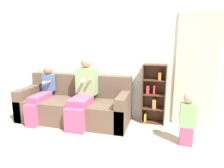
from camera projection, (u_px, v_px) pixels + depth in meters
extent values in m
plane|color=#B2A893|center=(72.00, 132.00, 3.51)|extent=(14.00, 14.00, 0.00)
cube|color=silver|center=(90.00, 55.00, 4.12)|extent=(10.00, 0.06, 2.55)
cube|color=beige|center=(196.00, 70.00, 3.60)|extent=(0.72, 0.04, 2.08)
cube|color=brown|center=(72.00, 112.00, 3.88)|extent=(2.17, 0.66, 0.43)
cube|color=brown|center=(80.00, 95.00, 4.21)|extent=(2.17, 0.15, 0.88)
cube|color=brown|center=(28.00, 103.00, 4.10)|extent=(0.17, 0.66, 0.63)
cube|color=brown|center=(123.00, 112.00, 3.60)|extent=(0.17, 0.66, 0.63)
cube|color=#DB4C75|center=(74.00, 121.00, 3.45)|extent=(0.35, 0.12, 0.43)
cube|color=#DB4C75|center=(81.00, 101.00, 3.66)|extent=(0.35, 0.46, 0.11)
cube|color=#84AD70|center=(87.00, 81.00, 3.90)|extent=(0.41, 0.18, 0.52)
sphere|color=tan|center=(86.00, 62.00, 3.82)|extent=(0.21, 0.21, 0.21)
cylinder|color=tan|center=(89.00, 80.00, 3.72)|extent=(0.05, 0.10, 0.05)
cube|color=white|center=(83.00, 80.00, 3.70)|extent=(0.05, 0.12, 0.02)
cube|color=#DB4C75|center=(31.00, 116.00, 3.67)|extent=(0.21, 0.12, 0.43)
cube|color=#DB4C75|center=(40.00, 97.00, 3.91)|extent=(0.21, 0.53, 0.11)
cube|color=#476B9E|center=(49.00, 82.00, 4.17)|extent=(0.25, 0.11, 0.34)
sphere|color=#8C664C|center=(48.00, 70.00, 4.11)|extent=(0.18, 0.18, 0.18)
cylinder|color=#8C664C|center=(49.00, 82.00, 4.04)|extent=(0.05, 0.10, 0.05)
cube|color=white|center=(44.00, 82.00, 4.01)|extent=(0.05, 0.12, 0.02)
cube|color=#DB4C75|center=(186.00, 135.00, 3.06)|extent=(0.19, 0.14, 0.30)
cube|color=#84AD70|center=(188.00, 115.00, 2.99)|extent=(0.23, 0.14, 0.37)
sphere|color=tan|center=(189.00, 98.00, 2.93)|extent=(0.17, 0.17, 0.17)
cube|color=#4C2D1E|center=(143.00, 94.00, 3.84)|extent=(0.02, 0.23, 1.14)
cube|color=#4C2D1E|center=(165.00, 95.00, 3.74)|extent=(0.02, 0.23, 1.14)
cube|color=#4C2D1E|center=(154.00, 93.00, 3.89)|extent=(0.43, 0.02, 1.14)
cube|color=#4C2D1E|center=(152.00, 122.00, 3.91)|extent=(0.40, 0.20, 0.02)
cube|color=#4C2D1E|center=(153.00, 108.00, 3.85)|extent=(0.40, 0.20, 0.02)
cube|color=#4C2D1E|center=(154.00, 94.00, 3.79)|extent=(0.40, 0.20, 0.02)
cube|color=#4C2D1E|center=(154.00, 80.00, 3.73)|extent=(0.40, 0.20, 0.02)
cube|color=#4C2D1E|center=(155.00, 65.00, 3.67)|extent=(0.40, 0.20, 0.02)
cube|color=#C63838|center=(148.00, 89.00, 3.80)|extent=(0.05, 0.11, 0.16)
cube|color=beige|center=(154.00, 104.00, 3.83)|extent=(0.04, 0.13, 0.18)
cube|color=#C63838|center=(154.00, 89.00, 3.77)|extent=(0.03, 0.12, 0.18)
cube|color=orange|center=(155.00, 104.00, 3.82)|extent=(0.05, 0.15, 0.18)
cube|color=orange|center=(160.00, 76.00, 3.69)|extent=(0.05, 0.11, 0.14)
cube|color=gold|center=(145.00, 117.00, 3.93)|extent=(0.04, 0.15, 0.16)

